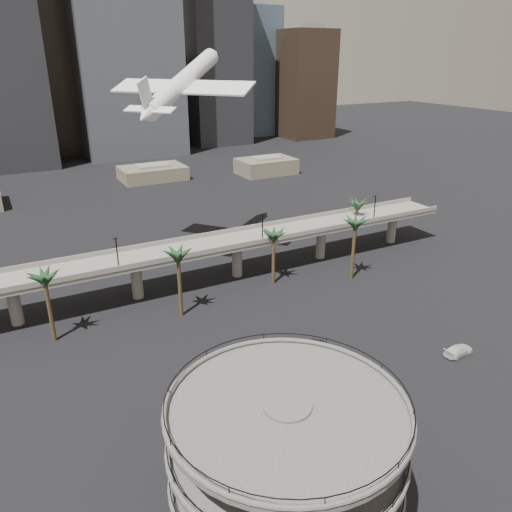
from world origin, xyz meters
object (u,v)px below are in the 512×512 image
overpass (188,253)px  airborne_jet (183,83)px  parking_ramp (286,460)px  car_a (231,417)px  car_b (314,344)px  car_c (458,350)px

overpass → airborne_jet: bearing=67.1°
parking_ramp → car_a: bearing=81.8°
car_a → car_b: size_ratio=1.10×
overpass → car_b: bearing=-73.5°
car_b → car_a: bearing=124.9°
parking_ramp → overpass: (13.00, 59.00, -2.50)m
airborne_jet → car_b: airborne_jet is taller
airborne_jet → car_c: airborne_jet is taller
overpass → car_c: overpass is taller
parking_ramp → car_b: size_ratio=5.39×
car_a → car_b: car_a is taller
overpass → car_a: 43.18m
overpass → car_a: bearing=-104.2°
airborne_jet → car_a: size_ratio=6.30×
airborne_jet → car_a: (-16.14, -54.85, -38.59)m
car_a → overpass: bearing=11.7°
overpass → car_c: bearing=-57.2°
airborne_jet → car_a: airborne_jet is taller
car_c → car_a: bearing=82.2°
airborne_jet → car_a: bearing=-146.8°
car_a → car_c: (39.18, -3.14, 0.03)m
parking_ramp → airborne_jet: size_ratio=0.78×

